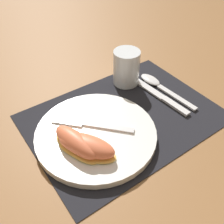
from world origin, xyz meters
TOP-DOWN VIEW (x-y plane):
  - ground_plane at (0.00, 0.00)m, footprint 3.00×3.00m
  - placemat at (0.00, 0.00)m, footprint 0.45×0.33m
  - plate at (-0.09, -0.02)m, footprint 0.27×0.27m
  - juice_glass at (0.09, 0.11)m, footprint 0.07×0.07m
  - knife at (0.12, 0.01)m, footprint 0.03×0.21m
  - spoon at (0.15, 0.05)m, footprint 0.04×0.20m
  - fork at (-0.10, 0.01)m, footprint 0.14×0.15m
  - citrus_wedge_0 at (-0.15, -0.03)m, footprint 0.07×0.13m
  - citrus_wedge_1 at (-0.14, -0.05)m, footprint 0.11×0.14m

SIDE VIEW (x-z plane):
  - ground_plane at x=0.00m, z-range 0.00..0.00m
  - placemat at x=0.00m, z-range 0.00..0.00m
  - knife at x=0.12m, z-range 0.00..0.01m
  - spoon at x=0.15m, z-range 0.00..0.01m
  - plate at x=-0.09m, z-range 0.00..0.02m
  - fork at x=-0.10m, z-range 0.02..0.02m
  - citrus_wedge_1 at x=-0.14m, z-range 0.02..0.06m
  - citrus_wedge_0 at x=-0.15m, z-range 0.02..0.06m
  - juice_glass at x=0.09m, z-range 0.00..0.09m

